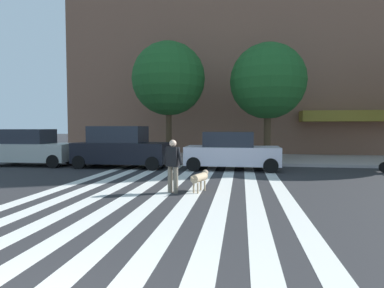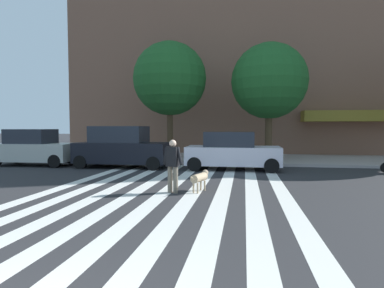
{
  "view_description": "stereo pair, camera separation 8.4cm",
  "coord_description": "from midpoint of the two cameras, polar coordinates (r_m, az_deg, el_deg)",
  "views": [
    {
      "loc": [
        2.32,
        -1.69,
        2.03
      ],
      "look_at": [
        0.75,
        8.3,
        1.48
      ],
      "focal_mm": 29.45,
      "sensor_mm": 36.0,
      "label": 1
    },
    {
      "loc": [
        2.41,
        -1.67,
        2.03
      ],
      "look_at": [
        0.75,
        8.3,
        1.48
      ],
      "focal_mm": 29.45,
      "sensor_mm": 36.0,
      "label": 2
    }
  ],
  "objects": [
    {
      "name": "dog_on_leash",
      "position": [
        9.92,
        1.71,
        -6.1
      ],
      "size": [
        0.5,
        1.08,
        0.65
      ],
      "color": "tan",
      "rests_on": "ground_plane"
    },
    {
      "name": "parked_car_third_in_line",
      "position": [
        15.1,
        7.43,
        -1.35
      ],
      "size": [
        4.4,
        1.99,
        1.8
      ],
      "color": "silver",
      "rests_on": "ground_plane"
    },
    {
      "name": "sidewalk_far",
      "position": [
        19.85,
        2.55,
        -2.57
      ],
      "size": [
        80.0,
        6.0,
        0.15
      ],
      "primitive_type": "cube",
      "color": "#A69A96",
      "rests_on": "ground_plane"
    },
    {
      "name": "street_tree_nearest",
      "position": [
        19.41,
        -3.91,
        11.67
      ],
      "size": [
        4.42,
        4.42,
        7.0
      ],
      "color": "#4C3823",
      "rests_on": "sidewalk_far"
    },
    {
      "name": "crosswalk_stripes",
      "position": [
        9.67,
        -5.12,
        -9.02
      ],
      "size": [
        7.65,
        14.33,
        0.01
      ],
      "color": "silver",
      "rests_on": "ground_plane"
    },
    {
      "name": "parked_car_behind_first",
      "position": [
        16.24,
        -12.38,
        -0.64
      ],
      "size": [
        4.65,
        2.03,
        2.07
      ],
      "color": "black",
      "rests_on": "ground_plane"
    },
    {
      "name": "pedestrian_dog_walker",
      "position": [
        9.7,
        -3.25,
        -3.44
      ],
      "size": [
        0.69,
        0.35,
        1.64
      ],
      "color": "#6B6051",
      "rests_on": "ground_plane"
    },
    {
      "name": "ground_plane",
      "position": [
        9.66,
        -5.0,
        -9.04
      ],
      "size": [
        160.0,
        160.0,
        0.0
      ],
      "primitive_type": "plane",
      "color": "#2B2B2D"
    },
    {
      "name": "parked_car_near_curb",
      "position": [
        18.65,
        -26.62,
        -0.68
      ],
      "size": [
        4.3,
        2.02,
        1.92
      ],
      "color": "#B8BBB3",
      "rests_on": "ground_plane"
    },
    {
      "name": "street_tree_middle",
      "position": [
        18.92,
        13.93,
        10.96
      ],
      "size": [
        4.34,
        4.34,
        6.69
      ],
      "color": "#4C3823",
      "rests_on": "sidewalk_far"
    }
  ]
}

